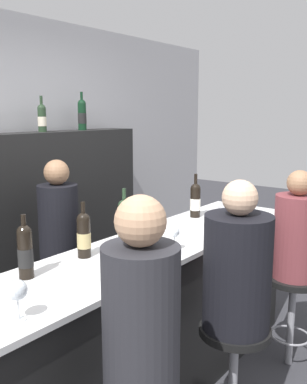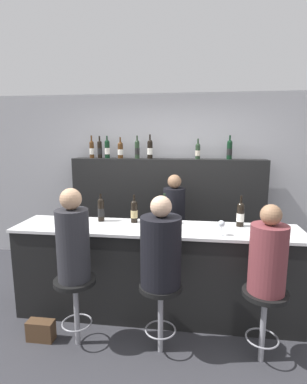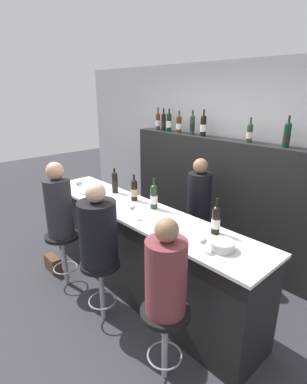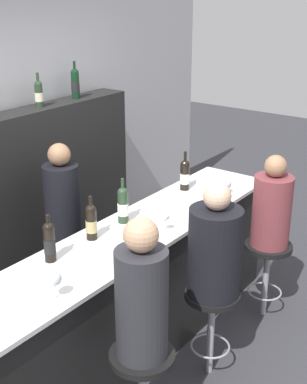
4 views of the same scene
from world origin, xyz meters
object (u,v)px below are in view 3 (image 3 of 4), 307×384
(wine_glass_1, at_px, (133,209))
(handbag, at_px, (53,264))
(guest_seated_left, at_px, (58,204))
(guest_seated_right, at_px, (166,273))
(wine_bottle_backbar_4, at_px, (192,124))
(wine_bottle_backbar_6, at_px, (250,132))
(wine_bottle_backbar_7, at_px, (287,135))
(guest_seated_middle, at_px, (98,230))
(wine_bottle_counter_2, at_px, (154,196))
(wine_glass_0, at_px, (79,184))
(wine_bottle_backbar_0, at_px, (158,121))
(wine_glass_2, at_px, (171,225))
(bartender, at_px, (198,219))
(metal_bowl, at_px, (222,245))
(wine_bottle_counter_1, at_px, (134,190))
(bar_stool_right, at_px, (165,325))
(wine_glass_3, at_px, (203,242))
(bar_stool_middle, at_px, (101,275))
(wine_bottle_counter_0, at_px, (115,182))
(bar_stool_left, at_px, (63,245))
(wine_bottle_counter_3, at_px, (216,220))
(wine_bottle_backbar_5, at_px, (203,125))
(wine_bottle_backbar_3, at_px, (179,124))
(wine_bottle_backbar_2, at_px, (169,122))

(wine_glass_1, relative_size, handbag, 0.55)
(guest_seated_left, xyz_separation_m, guest_seated_right, (1.69, 0.00, -0.05))
(wine_bottle_backbar_4, distance_m, wine_bottle_backbar_6, 0.89)
(wine_bottle_backbar_7, height_order, guest_seated_middle, wine_bottle_backbar_7)
(wine_bottle_counter_2, relative_size, wine_glass_0, 2.06)
(wine_bottle_backbar_0, bearing_deg, wine_glass_2, -40.52)
(bartender, bearing_deg, wine_glass_2, -63.10)
(wine_glass_1, xyz_separation_m, metal_bowl, (0.98, 0.14, -0.07))
(wine_bottle_counter_1, relative_size, metal_bowl, 1.53)
(wine_bottle_backbar_4, bearing_deg, bar_stool_right, -53.21)
(wine_glass_3, distance_m, bar_stool_middle, 1.15)
(wine_bottle_counter_0, height_order, wine_bottle_backbar_7, wine_bottle_backbar_7)
(wine_glass_2, bearing_deg, bar_stool_left, -163.10)
(bar_stool_middle, distance_m, handbag, 1.25)
(wine_bottle_counter_2, bearing_deg, bar_stool_left, -135.30)
(guest_seated_left, bearing_deg, handbag, 180.00)
(wine_bottle_counter_3, bearing_deg, wine_bottle_backbar_5, 133.49)
(wine_glass_3, distance_m, guest_seated_right, 0.42)
(bar_stool_middle, bearing_deg, wine_bottle_backbar_5, 100.91)
(wine_bottle_backbar_5, distance_m, bar_stool_right, 2.66)
(bar_stool_left, distance_m, bartender, 1.67)
(wine_glass_2, distance_m, bar_stool_left, 1.53)
(wine_bottle_backbar_3, bearing_deg, guest_seated_middle, -67.17)
(guest_seated_left, bearing_deg, wine_bottle_counter_3, 25.39)
(wine_bottle_backbar_7, height_order, handbag, wine_bottle_backbar_7)
(handbag, bearing_deg, wine_glass_0, 73.44)
(bar_stool_left, height_order, bartender, bartender)
(wine_bottle_backbar_2, distance_m, guest_seated_right, 2.86)
(guest_seated_middle, height_order, bartender, bartender)
(metal_bowl, bearing_deg, bar_stool_right, -99.44)
(bar_stool_left, height_order, guest_seated_middle, guest_seated_middle)
(guest_seated_middle, distance_m, bar_stool_right, 1.02)
(wine_bottle_counter_1, height_order, wine_glass_3, wine_bottle_counter_1)
(guest_seated_middle, relative_size, handbag, 3.10)
(bartender, bearing_deg, handbag, -129.54)
(wine_bottle_counter_3, relative_size, metal_bowl, 1.63)
(wine_glass_3, distance_m, metal_bowl, 0.17)
(metal_bowl, relative_size, bar_stool_right, 0.31)
(wine_glass_3, bearing_deg, wine_bottle_backbar_7, 94.92)
(wine_bottle_counter_1, xyz_separation_m, guest_seated_left, (-0.42, -0.75, -0.10))
(guest_seated_left, bearing_deg, wine_bottle_backbar_6, 60.31)
(wine_bottle_backbar_0, bearing_deg, wine_bottle_backbar_3, 0.00)
(wine_bottle_backbar_0, xyz_separation_m, bar_stool_right, (2.17, -1.96, -1.25))
(wine_bottle_backbar_2, xyz_separation_m, guest_seated_middle, (1.03, -1.96, -0.78))
(wine_bottle_counter_3, height_order, wine_bottle_backbar_7, wine_bottle_backbar_7)
(bar_stool_middle, bearing_deg, wine_bottle_backbar_2, 117.68)
(wine_bottle_counter_1, xyz_separation_m, wine_glass_1, (0.39, -0.34, -0.03))
(wine_bottle_backbar_6, height_order, handbag, wine_bottle_backbar_6)
(wine_glass_3, distance_m, bar_stool_left, 1.84)
(bar_stool_right, bearing_deg, wine_bottle_backbar_7, 93.69)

